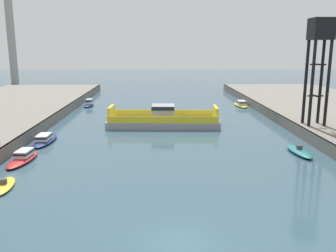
% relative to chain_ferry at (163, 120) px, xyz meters
% --- Properties ---
extents(ground_plane, '(400.00, 400.00, 0.00)m').
position_rel_chain_ferry_xyz_m(ground_plane, '(0.53, -37.33, -1.09)').
color(ground_plane, '#385666').
extents(chain_ferry, '(18.74, 7.31, 3.54)m').
position_rel_chain_ferry_xyz_m(chain_ferry, '(0.00, 0.00, 0.00)').
color(chain_ferry, '#939399').
rests_on(chain_ferry, ground).
extents(moored_boat_near_left, '(2.44, 5.09, 0.88)m').
position_rel_chain_ferry_xyz_m(moored_boat_near_left, '(-15.42, -26.98, -0.88)').
color(moored_boat_near_left, yellow).
rests_on(moored_boat_near_left, ground).
extents(moored_boat_near_right, '(2.60, 6.99, 1.25)m').
position_rel_chain_ferry_xyz_m(moored_boat_near_right, '(-16.53, -18.81, -0.62)').
color(moored_boat_near_right, red).
rests_on(moored_boat_near_right, ground).
extents(moored_boat_mid_left, '(2.53, 7.25, 1.31)m').
position_rel_chain_ferry_xyz_m(moored_boat_mid_left, '(17.82, 20.47, -0.60)').
color(moored_boat_mid_left, yellow).
rests_on(moored_boat_mid_left, ground).
extents(moored_boat_mid_right, '(2.20, 5.12, 1.63)m').
position_rel_chain_ferry_xyz_m(moored_boat_mid_right, '(-16.33, 21.34, -0.48)').
color(moored_boat_mid_right, navy).
rests_on(moored_boat_mid_right, ground).
extents(moored_boat_far_right, '(2.32, 7.80, 1.24)m').
position_rel_chain_ferry_xyz_m(moored_boat_far_right, '(-16.58, -10.40, -0.63)').
color(moored_boat_far_right, navy).
rests_on(moored_boat_far_right, ground).
extents(moored_boat_upstream_a, '(2.12, 6.26, 1.07)m').
position_rel_chain_ferry_xyz_m(moored_boat_upstream_a, '(16.60, -16.73, -0.79)').
color(moored_boat_upstream_a, '#237075').
rests_on(moored_boat_upstream_a, ground).
extents(crane_tower, '(2.96, 2.96, 15.22)m').
position_rel_chain_ferry_xyz_m(crane_tower, '(22.09, -7.63, 12.30)').
color(crane_tower, black).
rests_on(crane_tower, quay_right).
extents(smokestack_distant_b, '(2.91, 2.91, 34.56)m').
position_rel_chain_ferry_xyz_m(smokestack_distant_b, '(-52.68, 73.68, 17.22)').
color(smokestack_distant_b, '#9E998E').
rests_on(smokestack_distant_b, ground).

